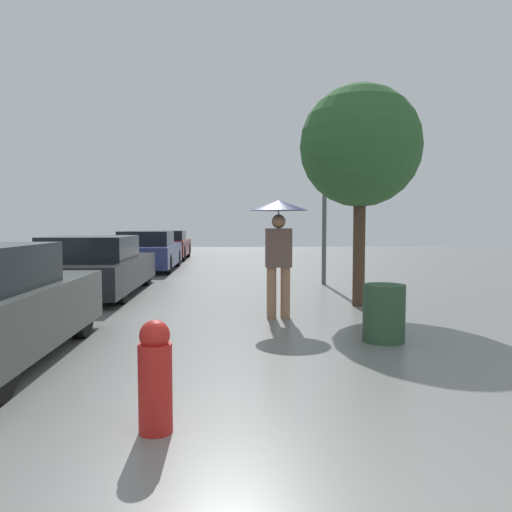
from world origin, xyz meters
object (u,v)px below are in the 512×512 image
at_px(parked_car_second, 94,267).
at_px(tree, 360,147).
at_px(parked_car_farthest, 168,245).
at_px(street_lamp, 325,163).
at_px(fire_hydrant, 155,377).
at_px(parked_car_third, 148,252).
at_px(trash_bin, 384,313).
at_px(pedestrian, 279,230).

relative_size(parked_car_second, tree, 1.14).
bearing_deg(parked_car_farthest, tree, -68.26).
height_order(parked_car_second, street_lamp, street_lamp).
xyz_separation_m(parked_car_farthest, fire_hydrant, (2.06, -17.67, -0.17)).
xyz_separation_m(parked_car_third, tree, (4.95, -7.24, 2.26)).
relative_size(tree, fire_hydrant, 4.88).
xyz_separation_m(street_lamp, trash_bin, (-0.38, -5.98, -2.60)).
xyz_separation_m(parked_car_second, fire_hydrant, (2.33, -7.13, -0.17)).
xyz_separation_m(parked_car_second, street_lamp, (5.18, 1.48, 2.39)).
distance_m(pedestrian, trash_bin, 2.26).
bearing_deg(trash_bin, parked_car_second, 136.83).
bearing_deg(pedestrian, fire_hydrant, -106.94).
xyz_separation_m(tree, street_lamp, (-0.01, 3.27, 0.11)).
height_order(parked_car_second, fire_hydrant, parked_car_second).
height_order(parked_car_second, tree, tree).
relative_size(parked_car_farthest, trash_bin, 5.43).
bearing_deg(street_lamp, parked_car_second, -164.09).
bearing_deg(trash_bin, parked_car_farthest, 106.76).
relative_size(pedestrian, parked_car_farthest, 0.47).
height_order(pedestrian, tree, tree).
bearing_deg(tree, pedestrian, -145.27).
distance_m(pedestrian, parked_car_second, 4.70).
distance_m(street_lamp, fire_hydrant, 9.42).
height_order(parked_car_second, parked_car_third, parked_car_third).
height_order(parked_car_third, trash_bin, parked_car_third).
xyz_separation_m(parked_car_farthest, street_lamp, (4.91, -9.06, 2.39)).
xyz_separation_m(parked_car_second, parked_car_farthest, (0.27, 10.54, 0.00)).
bearing_deg(street_lamp, trash_bin, -93.60).
relative_size(parked_car_farthest, fire_hydrant, 4.85).
relative_size(pedestrian, parked_car_third, 0.45).
height_order(pedestrian, fire_hydrant, pedestrian).
xyz_separation_m(parked_car_third, fire_hydrant, (2.09, -12.58, -0.19)).
bearing_deg(street_lamp, parked_car_farthest, 118.44).
bearing_deg(parked_car_third, parked_car_farthest, 89.65).
bearing_deg(parked_car_second, pedestrian, -38.39).
relative_size(parked_car_third, tree, 1.05).
bearing_deg(trash_bin, street_lamp, 86.40).
height_order(parked_car_farthest, tree, tree).
bearing_deg(pedestrian, parked_car_farthest, 104.05).
bearing_deg(parked_car_second, street_lamp, 15.91).
height_order(tree, fire_hydrant, tree).
xyz_separation_m(tree, fire_hydrant, (-2.86, -5.34, -2.44)).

